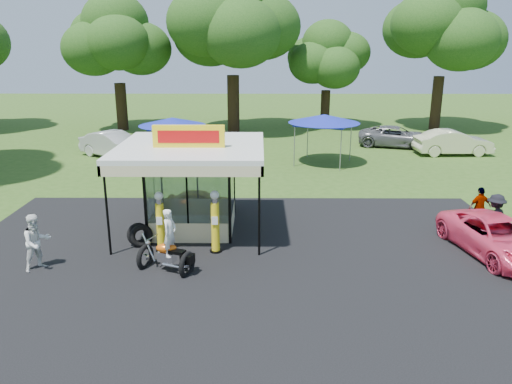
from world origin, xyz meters
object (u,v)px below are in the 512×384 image
gas_pump_left (160,224)px  bg_car_d (396,137)px  spectator_east_a (495,219)px  pink_sedan (497,237)px  tent_east (324,119)px  bg_car_b (210,139)px  bg_car_e (453,142)px  motorcycle (169,247)px  bg_car_a (114,145)px  tent_west (172,122)px  spectator_east_b (480,207)px  gas_pump_right (215,223)px  gas_station_kiosk (193,186)px  kiosk_car (200,201)px  spectator_west (37,242)px

gas_pump_left → bg_car_d: gas_pump_left is taller
spectator_east_a → pink_sedan: bearing=30.3°
bg_car_d → tent_east: size_ratio=1.21×
bg_car_b → bg_car_e: size_ratio=0.97×
motorcycle → gas_pump_left: bearing=130.8°
bg_car_a → tent_west: (4.06, -1.72, 1.71)m
motorcycle → spectator_east_b: size_ratio=1.34×
gas_pump_left → pink_sedan: 11.55m
tent_west → tent_east: 9.02m
spectator_east_b → bg_car_a: bearing=-47.6°
gas_pump_left → pink_sedan: bearing=-0.9°
gas_pump_right → bg_car_a: (-7.73, 15.16, -0.27)m
pink_sedan → bg_car_d: 18.86m
pink_sedan → tent_east: bearing=96.8°
gas_station_kiosk → motorcycle: (-0.30, -3.80, -0.93)m
gas_pump_right → spectator_east_a: 10.06m
bg_car_e → gas_pump_right: bearing=136.4°
pink_sedan → bg_car_d: size_ratio=0.92×
bg_car_b → tent_west: tent_west is taller
kiosk_car → spectator_east_a: spectator_east_a is taller
gas_pump_left → kiosk_car: gas_pump_left is taller
gas_station_kiosk → spectator_east_a: 11.16m
motorcycle → bg_car_a: bearing=132.6°
gas_station_kiosk → pink_sedan: 11.01m
gas_pump_left → gas_pump_right: size_ratio=0.97×
spectator_east_b → bg_car_a: spectator_east_b is taller
spectator_west → tent_east: tent_east is taller
kiosk_car → tent_west: size_ratio=0.71×
motorcycle → pink_sedan: (10.99, 1.40, -0.19)m
kiosk_car → pink_sedan: pink_sedan is taller
pink_sedan → motorcycle: bearing=176.7°
pink_sedan → bg_car_a: (-17.37, 15.30, 0.15)m
gas_station_kiosk → bg_car_a: bearing=117.4°
motorcycle → kiosk_car: 6.03m
gas_pump_left → spectator_east_b: size_ratio=1.35×
tent_west → tent_east: tent_east is taller
spectator_east_b → bg_car_e: size_ratio=0.33×
motorcycle → bg_car_d: bearing=80.0°
pink_sedan → bg_car_a: size_ratio=0.96×
spectator_west → bg_car_a: size_ratio=0.38×
motorcycle → tent_west: bearing=120.5°
bg_car_a → bg_car_d: 19.18m
kiosk_car → bg_car_d: bg_car_d is taller
spectator_east_b → bg_car_e: bearing=-119.0°
bg_car_a → spectator_east_b: bearing=-92.3°
gas_pump_left → motorcycle: bearing=-70.9°
motorcycle → gas_pump_right: bearing=70.4°
gas_pump_left → tent_east: size_ratio=0.52×
motorcycle → bg_car_d: size_ratio=0.43×
motorcycle → gas_station_kiosk: bearing=107.1°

